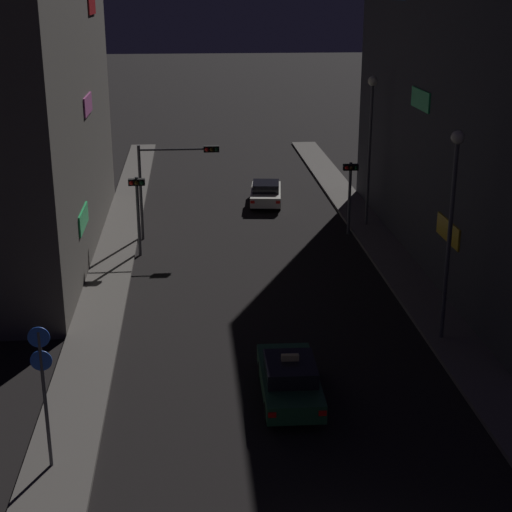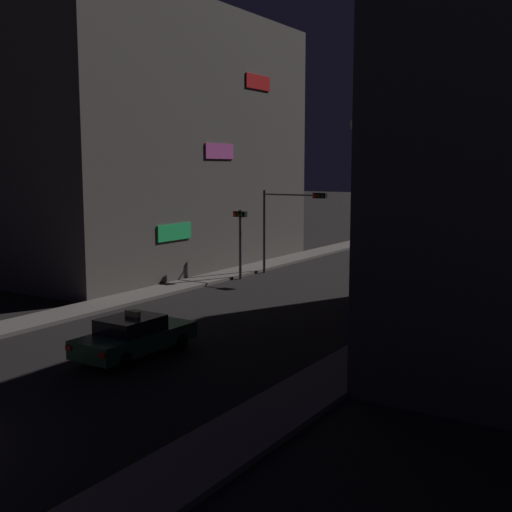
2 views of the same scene
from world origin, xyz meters
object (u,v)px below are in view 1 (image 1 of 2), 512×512
Objects in this scene: traffic_light_right_kerb at (350,184)px; traffic_light_overhead at (171,171)px; sign_pole_left at (43,384)px; street_lamp_far_block at (371,125)px; far_car at (266,193)px; traffic_light_left_kerb at (138,200)px; taxi at (290,379)px; street_lamp_near_block at (452,205)px.

traffic_light_overhead is at bearing 179.92° from traffic_light_right_kerb.
sign_pole_left is 26.16m from street_lamp_far_block.
traffic_light_right_kerb is (3.85, -6.46, 2.07)m from far_car.
traffic_light_overhead is 21.11m from sign_pole_left.
street_lamp_far_block is at bearing 6.47° from traffic_light_overhead.
taxi is at bearing -69.38° from traffic_light_left_kerb.
traffic_light_left_kerb is at bearing 137.20° from street_lamp_near_block.
taxi is 0.89× the size of traffic_light_overhead.
taxi is 0.55× the size of street_lamp_far_block.
street_lamp_far_block is (13.73, 22.07, 3.00)m from sign_pole_left.
taxi is 1.07× the size of sign_pole_left.
far_car is 1.16× the size of traffic_light_left_kerb.
street_lamp_near_block is 0.97× the size of street_lamp_far_block.
sign_pole_left is at bearing -107.53° from far_car.
street_lamp_near_block is (13.31, 7.24, 2.63)m from sign_pole_left.
street_lamp_near_block is at bearing 31.86° from taxi.
far_car is at bearing 120.79° from traffic_light_right_kerb.
traffic_light_overhead is at bearing -130.77° from far_car.
traffic_light_right_kerb is 0.94× the size of sign_pole_left.
taxi is 18.44m from traffic_light_right_kerb.
street_lamp_near_block is (6.27, 3.90, 4.58)m from taxi.
sign_pole_left is 15.38m from street_lamp_near_block.
traffic_light_left_kerb is 18.29m from sign_pole_left.
street_lamp_near_block reaches higher than traffic_light_left_kerb.
street_lamp_near_block is at bearing 28.55° from sign_pole_left.
sign_pole_left reaches higher than traffic_light_right_kerb.
traffic_light_overhead reaches higher than traffic_light_right_kerb.
traffic_light_right_kerb is at bearing -59.21° from far_car.
street_lamp_near_block is at bearing -42.80° from traffic_light_left_kerb.
street_lamp_far_block is (12.28, 3.84, 2.85)m from traffic_light_left_kerb.
traffic_light_left_kerb is 13.18m from street_lamp_far_block.
street_lamp_near_block is (11.87, -10.99, 2.48)m from traffic_light_left_kerb.
taxi is at bearing -77.21° from traffic_light_overhead.
traffic_light_overhead is 1.26× the size of traffic_light_left_kerb.
traffic_light_right_kerb is 0.49× the size of street_lamp_far_block.
taxi is 1.14× the size of traffic_light_right_kerb.
far_car is 0.57× the size of street_lamp_far_block.
street_lamp_near_block is at bearing -86.50° from traffic_light_right_kerb.
taxi is 16.04m from traffic_light_left_kerb.
traffic_light_right_kerb is at bearing 59.09° from sign_pole_left.
traffic_light_overhead reaches higher than far_car.
far_car is 11.77m from traffic_light_left_kerb.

